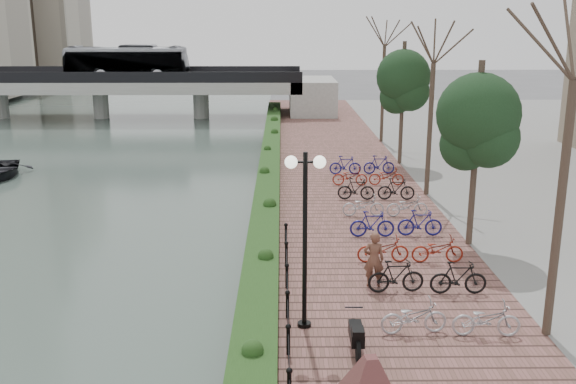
{
  "coord_description": "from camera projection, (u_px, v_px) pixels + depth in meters",
  "views": [
    {
      "loc": [
        1.26,
        -12.86,
        8.12
      ],
      "look_at": [
        1.49,
        10.67,
        2.0
      ],
      "focal_mm": 40.0,
      "sensor_mm": 36.0,
      "label": 1
    }
  ],
  "objects": [
    {
      "name": "motorcycle",
      "position": [
        356.0,
        334.0,
        15.4
      ],
      "size": [
        0.47,
        1.43,
        0.89
      ],
      "primitive_type": null,
      "rotation": [
        0.0,
        0.0,
        -0.01
      ],
      "color": "black",
      "rests_on": "promenade"
    },
    {
      "name": "hedge",
      "position": [
        269.0,
        169.0,
        33.64
      ],
      "size": [
        1.1,
        56.0,
        0.6
      ],
      "primitive_type": "cube",
      "color": "#1D3D16",
      "rests_on": "promenade"
    },
    {
      "name": "river_water",
      "position": [
        12.0,
        165.0,
        38.52
      ],
      "size": [
        30.0,
        130.0,
        0.02
      ],
      "primitive_type": "cube",
      "color": "#41514C",
      "rests_on": "ground"
    },
    {
      "name": "pedestrian",
      "position": [
        374.0,
        259.0,
        19.14
      ],
      "size": [
        0.64,
        0.44,
        1.7
      ],
      "primitive_type": "imported",
      "rotation": [
        0.0,
        0.0,
        3.08
      ],
      "color": "brown",
      "rests_on": "promenade"
    },
    {
      "name": "chain_fence",
      "position": [
        288.0,
        322.0,
        16.21
      ],
      "size": [
        0.1,
        14.1,
        0.7
      ],
      "color": "black",
      "rests_on": "promenade"
    },
    {
      "name": "bicycle_parking",
      "position": [
        391.0,
        215.0,
        24.96
      ],
      "size": [
        2.4,
        19.89,
        1.0
      ],
      "color": "#B0AFB4",
      "rests_on": "promenade"
    },
    {
      "name": "lamppost",
      "position": [
        305.0,
        202.0,
        15.93
      ],
      "size": [
        1.02,
        0.32,
        4.64
      ],
      "color": "black",
      "rests_on": "promenade"
    },
    {
      "name": "bridge",
      "position": [
        105.0,
        81.0,
        57.04
      ],
      "size": [
        36.0,
        10.77,
        6.5
      ],
      "color": "gray",
      "rests_on": "ground"
    },
    {
      "name": "street_trees",
      "position": [
        448.0,
        139.0,
        25.9
      ],
      "size": [
        3.2,
        37.12,
        6.8
      ],
      "color": "#3B2B23",
      "rests_on": "promenade"
    },
    {
      "name": "promenade",
      "position": [
        338.0,
        191.0,
        31.39
      ],
      "size": [
        8.0,
        75.0,
        0.5
      ],
      "primitive_type": "cube",
      "color": "brown",
      "rests_on": "ground"
    }
  ]
}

